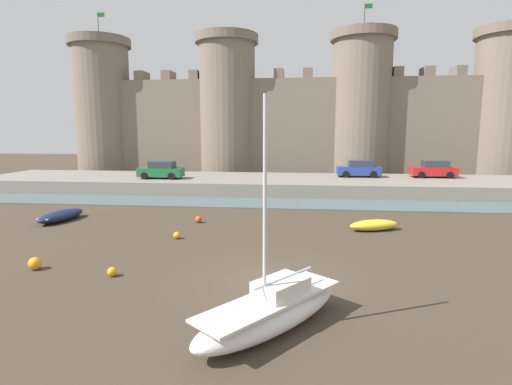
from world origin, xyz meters
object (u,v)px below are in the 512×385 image
sailboat_near_channel_left (272,310)px  mooring_buoy_off_centre (177,235)px  mooring_buoy_mid_mud (112,272)px  car_quay_east (359,169)px  mooring_buoy_near_shore (35,264)px  car_quay_centre_east (434,169)px  rowboat_midflat_left (374,225)px  rowboat_foreground_right (61,215)px  car_quay_centre_west (161,170)px  mooring_buoy_near_channel (198,219)px

sailboat_near_channel_left → mooring_buoy_off_centre: sailboat_near_channel_left is taller
sailboat_near_channel_left → mooring_buoy_mid_mud: 7.33m
mooring_buoy_mid_mud → car_quay_east: bearing=62.9°
mooring_buoy_near_shore → car_quay_centre_east: (23.37, 25.08, 1.72)m
mooring_buoy_near_shore → rowboat_midflat_left: bearing=28.7°
car_quay_centre_east → car_quay_east: 7.01m
rowboat_foreground_right → mooring_buoy_near_shore: rowboat_foreground_right is taller
mooring_buoy_near_shore → rowboat_foreground_right: bearing=116.3°
mooring_buoy_off_centre → car_quay_centre_west: size_ratio=0.09×
sailboat_near_channel_left → car_quay_centre_west: (-12.12, 25.32, 1.42)m
rowboat_foreground_right → car_quay_east: 26.31m
mooring_buoy_off_centre → rowboat_foreground_right: bearing=158.7°
rowboat_foreground_right → sailboat_near_channel_left: 18.82m
rowboat_foreground_right → mooring_buoy_near_channel: rowboat_foreground_right is taller
mooring_buoy_near_channel → car_quay_centre_east: car_quay_centre_east is taller
rowboat_foreground_right → sailboat_near_channel_left: bearing=-41.3°
mooring_buoy_mid_mud → mooring_buoy_off_centre: bearing=81.5°
rowboat_foreground_right → car_quay_centre_west: (2.01, 12.90, 1.64)m
rowboat_midflat_left → mooring_buoy_mid_mud: rowboat_midflat_left is taller
mooring_buoy_near_shore → car_quay_centre_west: size_ratio=0.13×
mooring_buoy_near_channel → mooring_buoy_near_shore: mooring_buoy_near_shore is taller
rowboat_midflat_left → car_quay_centre_east: size_ratio=0.75×
rowboat_foreground_right → mooring_buoy_near_shore: bearing=-63.7°
car_quay_centre_west → car_quay_centre_east: same height
mooring_buoy_near_channel → car_quay_east: (11.87, 15.86, 1.77)m
mooring_buoy_near_shore → car_quay_centre_east: bearing=47.0°
car_quay_centre_east → mooring_buoy_mid_mud: bearing=-128.0°
mooring_buoy_mid_mud → mooring_buoy_near_shore: bearing=173.6°
mooring_buoy_off_centre → car_quay_centre_east: 27.59m
car_quay_east → car_quay_centre_east: bearing=2.0°
car_quay_centre_west → car_quay_east: same height
mooring_buoy_near_shore → car_quay_centre_west: 21.62m
sailboat_near_channel_left → mooring_buoy_near_shore: sailboat_near_channel_left is taller
car_quay_centre_east → car_quay_east: size_ratio=1.00×
mooring_buoy_mid_mud → car_quay_centre_east: car_quay_centre_east is taller
rowboat_foreground_right → mooring_buoy_near_channel: size_ratio=9.13×
mooring_buoy_near_shore → mooring_buoy_off_centre: (4.30, 5.21, -0.07)m
mooring_buoy_near_channel → mooring_buoy_mid_mud: 9.42m
rowboat_midflat_left → mooring_buoy_near_shore: size_ratio=5.98×
rowboat_midflat_left → mooring_buoy_off_centre: 10.99m
car_quay_centre_west → car_quay_east: bearing=10.4°
rowboat_midflat_left → mooring_buoy_mid_mud: size_ratio=8.31×
rowboat_foreground_right → mooring_buoy_mid_mud: size_ratio=10.18×
car_quay_centre_west → mooring_buoy_near_shore: bearing=-84.1°
sailboat_near_channel_left → car_quay_east: sailboat_near_channel_left is taller
mooring_buoy_near_shore → mooring_buoy_near_channel: bearing=63.4°
mooring_buoy_near_channel → car_quay_centre_west: 14.27m
sailboat_near_channel_left → car_quay_east: size_ratio=1.59×
rowboat_midflat_left → mooring_buoy_near_shore: (-14.89, -8.16, -0.07)m
mooring_buoy_mid_mud → rowboat_foreground_right: bearing=130.8°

